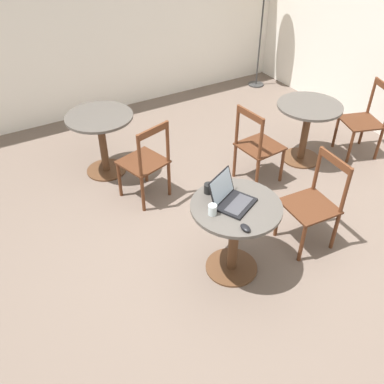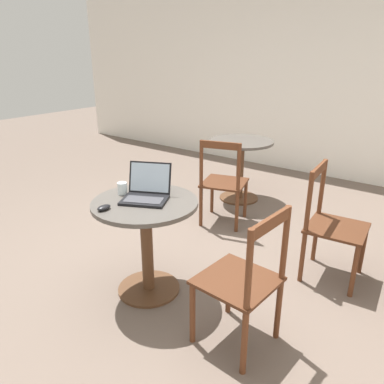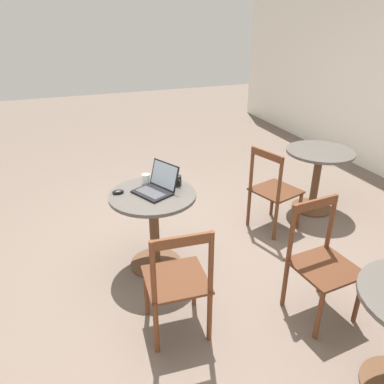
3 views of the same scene
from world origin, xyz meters
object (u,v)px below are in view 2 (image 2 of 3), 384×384
at_px(mouse, 104,208).
at_px(mug, 158,183).
at_px(cafe_table_near, 146,227).
at_px(chair_far_front, 223,183).
at_px(chair_mid_left, 331,225).
at_px(cafe_table_far, 241,157).
at_px(chair_near_right, 244,282).
at_px(drinking_glass, 122,188).
at_px(laptop, 146,192).

distance_m(mouse, mug, 0.52).
bearing_deg(cafe_table_near, chair_far_front, 98.12).
bearing_deg(chair_mid_left, cafe_table_far, 143.54).
bearing_deg(chair_near_right, cafe_table_far, 120.45).
bearing_deg(drinking_glass, laptop, 10.03).
distance_m(cafe_table_near, mouse, 0.36).
bearing_deg(cafe_table_far, laptop, -79.31).
height_order(cafe_table_near, chair_far_front, chair_far_front).
distance_m(chair_near_right, chair_far_front, 1.72).
relative_size(chair_mid_left, laptop, 2.23).
bearing_deg(chair_near_right, mug, 161.21).
bearing_deg(cafe_table_far, mug, -80.52).
bearing_deg(chair_near_right, chair_far_front, 126.40).
height_order(chair_mid_left, laptop, laptop).
xyz_separation_m(cafe_table_far, chair_near_right, (1.23, -2.09, -0.08)).
bearing_deg(mouse, chair_far_front, 92.82).
bearing_deg(mug, laptop, -69.70).
bearing_deg(chair_mid_left, drinking_glass, -140.90).
height_order(chair_near_right, mouse, chair_near_right).
relative_size(chair_far_front, mouse, 9.00).
relative_size(chair_near_right, mug, 7.88).
distance_m(laptop, drinking_glass, 0.21).
bearing_deg(laptop, mouse, -106.12).
distance_m(cafe_table_far, drinking_glass, 2.04).
xyz_separation_m(chair_far_front, mug, (0.09, -1.07, 0.32)).
height_order(chair_far_front, drinking_glass, chair_far_front).
height_order(chair_near_right, laptop, laptop).
height_order(chair_far_front, mouse, chair_far_front).
xyz_separation_m(cafe_table_near, mouse, (-0.11, -0.27, 0.22)).
xyz_separation_m(chair_far_front, laptop, (0.17, -1.28, 0.33)).
xyz_separation_m(chair_far_front, mouse, (0.08, -1.59, 0.30)).
distance_m(mug, drinking_glass, 0.28).
height_order(cafe_table_far, mug, mug).
bearing_deg(chair_far_front, mouse, -87.18).
distance_m(cafe_table_near, drinking_glass, 0.33).
distance_m(cafe_table_near, chair_mid_left, 1.41).
height_order(cafe_table_near, laptop, laptop).
distance_m(chair_near_right, laptop, 0.92).
relative_size(chair_mid_left, mouse, 9.00).
bearing_deg(cafe_table_far, drinking_glass, -85.16).
bearing_deg(laptop, drinking_glass, -169.97).
height_order(cafe_table_near, cafe_table_far, same).
distance_m(cafe_table_near, chair_near_right, 0.84).
height_order(cafe_table_near, chair_near_right, chair_near_right).
bearing_deg(drinking_glass, chair_near_right, -3.64).
bearing_deg(drinking_glass, cafe_table_near, -1.10).
relative_size(cafe_table_far, drinking_glass, 8.53).
relative_size(chair_mid_left, drinking_glass, 10.37).
relative_size(chair_near_right, mouse, 9.00).
xyz_separation_m(cafe_table_far, mouse, (0.29, -2.29, 0.22)).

